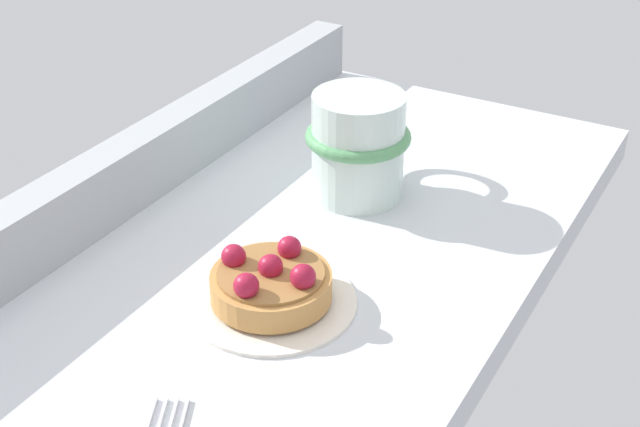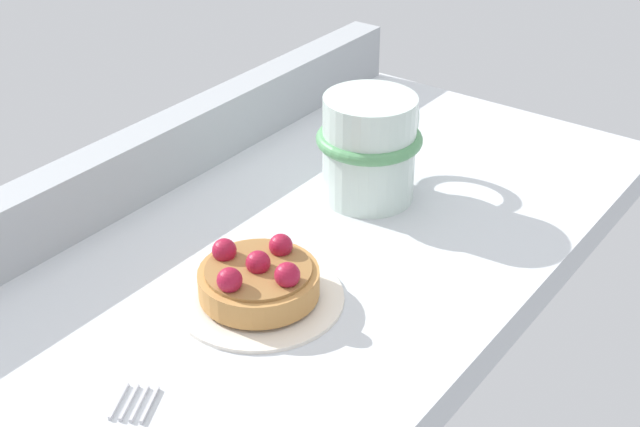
{
  "view_description": "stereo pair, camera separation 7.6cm",
  "coord_description": "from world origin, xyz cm",
  "views": [
    {
      "loc": [
        -53.69,
        -33.57,
        41.94
      ],
      "look_at": [
        3.27,
        -1.32,
        3.08
      ],
      "focal_mm": 49.7,
      "sensor_mm": 36.0,
      "label": 1
    },
    {
      "loc": [
        -49.56,
        -39.95,
        41.94
      ],
      "look_at": [
        3.27,
        -1.32,
        3.08
      ],
      "focal_mm": 49.7,
      "sensor_mm": 36.0,
      "label": 2
    }
  ],
  "objects": [
    {
      "name": "dessert_plate",
      "position": [
        -6.27,
        -2.33,
        0.31
      ],
      "size": [
        13.56,
        13.56,
        0.66
      ],
      "color": "silver",
      "rests_on": "ground_plane"
    },
    {
      "name": "coffee_mug",
      "position": [
        13.07,
        -0.32,
        5.24
      ],
      "size": [
        13.7,
        9.94,
        10.22
      ],
      "color": "silver",
      "rests_on": "ground_plane"
    },
    {
      "name": "ground_plane",
      "position": [
        0.0,
        0.0,
        -1.71
      ],
      "size": [
        80.47,
        39.25,
        3.42
      ],
      "primitive_type": "cube",
      "color": "silver"
    },
    {
      "name": "raspberry_tart",
      "position": [
        -6.3,
        -2.32,
        2.1
      ],
      "size": [
        9.6,
        9.6,
        4.04
      ],
      "color": "#B77F42",
      "rests_on": "dessert_plate"
    },
    {
      "name": "window_rail_back",
      "position": [
        0.0,
        17.78,
        3.16
      ],
      "size": [
        78.86,
        3.68,
        6.32
      ],
      "primitive_type": "cube",
      "color": "#9EA3A8",
      "rests_on": "ground_plane"
    }
  ]
}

